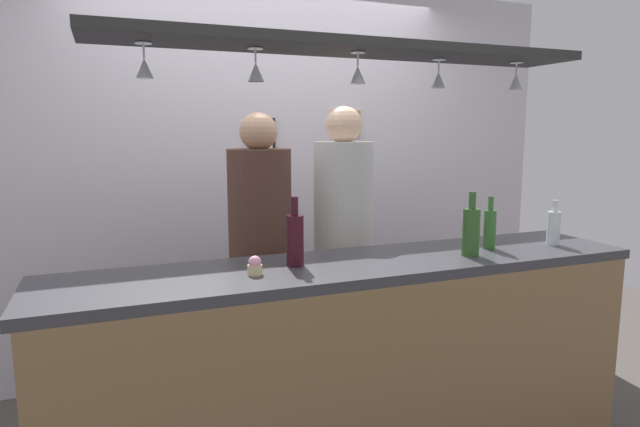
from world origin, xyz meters
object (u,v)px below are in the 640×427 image
(picture_frame_upper_small, at_px, (346,123))
(bottle_champagne_green, at_px, (471,231))
(bottle_wine_dark_red, at_px, (295,239))
(bottle_beer_green_import, at_px, (490,228))
(person_left_brown_shirt, at_px, (260,239))
(person_right_white_patterned_shirt, at_px, (343,228))
(cupcake, at_px, (255,266))
(bottle_soda_clear, at_px, (554,227))
(picture_frame_crest, at_px, (262,138))

(picture_frame_upper_small, bearing_deg, bottle_champagne_green, -91.50)
(picture_frame_upper_small, bearing_deg, bottle_wine_dark_red, -122.07)
(bottle_wine_dark_red, distance_m, bottle_beer_green_import, 1.00)
(person_left_brown_shirt, xyz_separation_m, person_right_white_patterned_shirt, (0.49, 0.00, 0.03))
(person_left_brown_shirt, xyz_separation_m, cupcake, (-0.22, -0.71, 0.04))
(bottle_wine_dark_red, bearing_deg, person_left_brown_shirt, 88.23)
(bottle_soda_clear, height_order, cupcake, bottle_soda_clear)
(bottle_soda_clear, height_order, picture_frame_upper_small, picture_frame_upper_small)
(cupcake, bearing_deg, bottle_champagne_green, -2.51)
(person_right_white_patterned_shirt, xyz_separation_m, cupcake, (-0.71, -0.71, 0.01))
(bottle_champagne_green, bearing_deg, picture_frame_crest, 111.02)
(bottle_beer_green_import, bearing_deg, bottle_champagne_green, -153.26)
(person_left_brown_shirt, relative_size, picture_frame_crest, 6.55)
(person_right_white_patterned_shirt, xyz_separation_m, picture_frame_upper_small, (0.35, 0.74, 0.61))
(bottle_wine_dark_red, xyz_separation_m, bottle_soda_clear, (1.37, -0.08, -0.03))
(bottle_champagne_green, bearing_deg, person_left_brown_shirt, 136.74)
(bottle_beer_green_import, height_order, picture_frame_upper_small, picture_frame_upper_small)
(person_right_white_patterned_shirt, bearing_deg, picture_frame_upper_small, 64.77)
(bottle_wine_dark_red, relative_size, bottle_champagne_green, 1.00)
(person_left_brown_shirt, height_order, bottle_champagne_green, person_left_brown_shirt)
(bottle_beer_green_import, relative_size, picture_frame_upper_small, 1.18)
(cupcake, bearing_deg, bottle_beer_green_import, 2.23)
(person_left_brown_shirt, bearing_deg, cupcake, -107.12)
(person_right_white_patterned_shirt, height_order, picture_frame_crest, person_right_white_patterned_shirt)
(picture_frame_crest, bearing_deg, bottle_wine_dark_red, -100.16)
(cupcake, bearing_deg, person_left_brown_shirt, 72.88)
(person_right_white_patterned_shirt, relative_size, bottle_wine_dark_red, 5.81)
(person_left_brown_shirt, height_order, picture_frame_upper_small, picture_frame_upper_small)
(bottle_wine_dark_red, bearing_deg, cupcake, -158.52)
(bottle_champagne_green, bearing_deg, cupcake, 177.49)
(person_left_brown_shirt, xyz_separation_m, bottle_beer_green_import, (0.98, -0.66, 0.11))
(picture_frame_upper_small, bearing_deg, cupcake, -126.13)
(bottle_soda_clear, distance_m, picture_frame_upper_small, 1.63)
(cupcake, distance_m, picture_frame_crest, 1.60)
(person_left_brown_shirt, distance_m, picture_frame_crest, 0.94)
(person_right_white_patterned_shirt, relative_size, bottle_soda_clear, 7.58)
(bottle_champagne_green, distance_m, bottle_soda_clear, 0.55)
(bottle_soda_clear, relative_size, picture_frame_upper_small, 1.05)
(cupcake, height_order, picture_frame_upper_small, picture_frame_upper_small)
(person_right_white_patterned_shirt, bearing_deg, cupcake, -135.01)
(bottle_champagne_green, bearing_deg, picture_frame_upper_small, 88.50)
(bottle_beer_green_import, xyz_separation_m, cupcake, (-1.20, -0.05, -0.07))
(bottle_beer_green_import, bearing_deg, person_right_white_patterned_shirt, 126.56)
(person_right_white_patterned_shirt, xyz_separation_m, bottle_soda_clear, (0.85, -0.71, 0.07))
(bottle_beer_green_import, relative_size, cupcake, 3.33)
(bottle_beer_green_import, distance_m, bottle_soda_clear, 0.37)
(person_left_brown_shirt, xyz_separation_m, bottle_soda_clear, (1.35, -0.71, 0.10))
(person_left_brown_shirt, height_order, picture_frame_crest, person_left_brown_shirt)
(bottle_champagne_green, height_order, cupcake, bottle_champagne_green)
(bottle_beer_green_import, distance_m, picture_frame_crest, 1.65)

